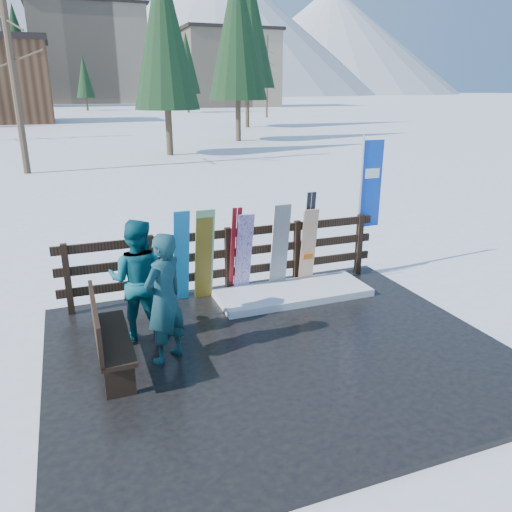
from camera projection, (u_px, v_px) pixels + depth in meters
name	position (u px, v px, depth m)	size (l,w,h in m)	color
ground	(278.00, 354.00, 6.82)	(700.00, 700.00, 0.00)	white
deck	(278.00, 352.00, 6.81)	(6.00, 5.00, 0.08)	black
fence	(228.00, 255.00, 8.54)	(5.60, 0.10, 1.15)	black
snow_patch	(293.00, 293.00, 8.52)	(2.60, 1.00, 0.12)	white
bench	(106.00, 335.00, 6.10)	(0.41, 1.50, 0.97)	black
snowboard_0	(181.00, 257.00, 8.01)	(0.25, 0.03, 1.64)	#1E93D0
snowboard_1	(204.00, 255.00, 8.14)	(0.31, 0.03, 1.62)	white
snowboard_2	(204.00, 259.00, 8.16)	(0.27, 0.03, 1.49)	yellow
snowboard_3	(244.00, 254.00, 8.39)	(0.27, 0.03, 1.48)	white
snowboard_4	(280.00, 247.00, 8.60)	(0.30, 0.03, 1.56)	black
snowboard_5	(308.00, 248.00, 8.80)	(0.28, 0.03, 1.42)	silver
ski_pair_a	(235.00, 251.00, 8.39)	(0.16, 0.31, 1.56)	maroon
ski_pair_b	(308.00, 239.00, 8.83)	(0.17, 0.17, 1.70)	black
rental_flag	(368.00, 189.00, 9.21)	(0.45, 0.04, 2.60)	silver
person_front	(164.00, 299.00, 6.28)	(0.63, 0.41, 1.72)	#1B574E
person_back	(138.00, 279.00, 6.92)	(0.84, 0.65, 1.72)	#0D525F
resort_buildings	(70.00, 57.00, 106.32)	(73.00, 87.60, 22.60)	tan
trees	(127.00, 63.00, 48.91)	(42.09, 68.61, 14.07)	#382B1E
mountains	(31.00, 1.00, 278.34)	(520.00, 260.00, 120.00)	white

